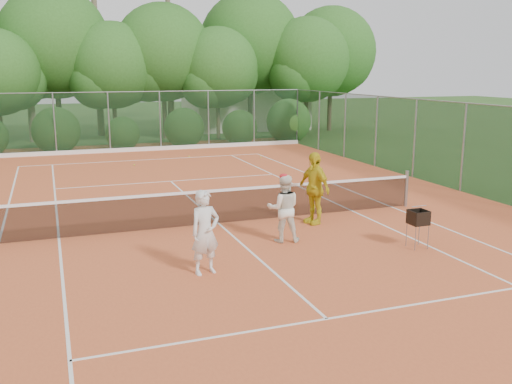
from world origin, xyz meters
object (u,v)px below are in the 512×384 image
player_yellow (314,188)px  ball_hopper (418,218)px  player_white (205,232)px  player_center_grp (284,208)px

player_yellow → ball_hopper: player_yellow is taller
player_white → ball_hopper: bearing=-14.1°
player_white → player_yellow: 4.68m
player_yellow → ball_hopper: (1.34, -2.80, -0.26)m
player_white → player_center_grp: bearing=18.9°
player_white → player_center_grp: size_ratio=1.04×
player_yellow → player_white: bearing=-68.0°
player_center_grp → player_yellow: bearing=41.7°
player_white → ball_hopper: size_ratio=1.93×
player_yellow → player_center_grp: bearing=-62.6°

